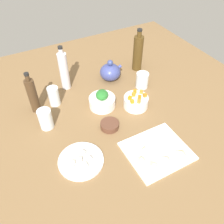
% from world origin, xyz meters
% --- Properties ---
extents(tabletop, '(1.90, 1.90, 0.03)m').
position_xyz_m(tabletop, '(0.00, 0.00, 0.01)').
color(tabletop, brown).
rests_on(tabletop, ground).
extents(cutting_board, '(0.29, 0.25, 0.01)m').
position_xyz_m(cutting_board, '(0.08, -0.29, 0.03)').
color(cutting_board, white).
rests_on(cutting_board, tabletop).
extents(plate_tofu, '(0.21, 0.21, 0.01)m').
position_xyz_m(plate_tofu, '(-0.25, -0.17, 0.04)').
color(plate_tofu, white).
rests_on(plate_tofu, tabletop).
extents(bowl_greens, '(0.15, 0.15, 0.06)m').
position_xyz_m(bowl_greens, '(0.00, 0.12, 0.06)').
color(bowl_greens, white).
rests_on(bowl_greens, tabletop).
extents(bowl_carrots, '(0.14, 0.14, 0.06)m').
position_xyz_m(bowl_carrots, '(0.17, 0.03, 0.06)').
color(bowl_carrots, white).
rests_on(bowl_carrots, tabletop).
extents(bowl_small_side, '(0.10, 0.10, 0.03)m').
position_xyz_m(bowl_small_side, '(-0.04, -0.05, 0.05)').
color(bowl_small_side, brown).
rests_on(bowl_small_side, tabletop).
extents(teapot, '(0.15, 0.13, 0.14)m').
position_xyz_m(teapot, '(0.16, 0.33, 0.08)').
color(teapot, '#3C4688').
rests_on(teapot, tabletop).
extents(bottle_0, '(0.05, 0.05, 0.28)m').
position_xyz_m(bottle_0, '(-0.12, 0.38, 0.15)').
color(bottle_0, silver).
rests_on(bottle_0, tabletop).
extents(bottle_1, '(0.05, 0.05, 0.24)m').
position_xyz_m(bottle_1, '(-0.34, 0.26, 0.14)').
color(bottle_1, '#47311E').
rests_on(bottle_1, tabletop).
extents(bottle_2, '(0.06, 0.06, 0.28)m').
position_xyz_m(bottle_2, '(0.38, 0.35, 0.15)').
color(bottle_2, '#4B3616').
rests_on(bottle_2, tabletop).
extents(drinking_glass_0, '(0.07, 0.07, 0.11)m').
position_xyz_m(drinking_glass_0, '(-0.32, 0.11, 0.08)').
color(drinking_glass_0, white).
rests_on(drinking_glass_0, tabletop).
extents(drinking_glass_1, '(0.06, 0.06, 0.11)m').
position_xyz_m(drinking_glass_1, '(-0.23, 0.26, 0.09)').
color(drinking_glass_1, white).
rests_on(drinking_glass_1, tabletop).
extents(drinking_glass_2, '(0.08, 0.08, 0.10)m').
position_xyz_m(drinking_glass_2, '(0.30, 0.16, 0.08)').
color(drinking_glass_2, white).
rests_on(drinking_glass_2, tabletop).
extents(carrot_cube_0, '(0.03, 0.03, 0.02)m').
position_xyz_m(carrot_cube_0, '(0.13, 0.03, 0.10)').
color(carrot_cube_0, orange).
rests_on(carrot_cube_0, bowl_carrots).
extents(carrot_cube_1, '(0.02, 0.02, 0.02)m').
position_xyz_m(carrot_cube_1, '(0.16, 0.05, 0.10)').
color(carrot_cube_1, orange).
rests_on(carrot_cube_1, bowl_carrots).
extents(carrot_cube_2, '(0.03, 0.03, 0.02)m').
position_xyz_m(carrot_cube_2, '(0.18, 0.01, 0.10)').
color(carrot_cube_2, orange).
rests_on(carrot_cube_2, bowl_carrots).
extents(carrot_cube_3, '(0.03, 0.03, 0.02)m').
position_xyz_m(carrot_cube_3, '(0.21, 0.05, 0.10)').
color(carrot_cube_3, orange).
rests_on(carrot_cube_3, bowl_carrots).
extents(carrot_cube_4, '(0.02, 0.02, 0.02)m').
position_xyz_m(carrot_cube_4, '(0.12, 0.00, 0.10)').
color(carrot_cube_4, orange).
rests_on(carrot_cube_4, bowl_carrots).
extents(carrot_cube_5, '(0.03, 0.03, 0.02)m').
position_xyz_m(carrot_cube_5, '(0.16, -0.02, 0.10)').
color(carrot_cube_5, orange).
rests_on(carrot_cube_5, bowl_carrots).
extents(carrot_cube_6, '(0.02, 0.02, 0.02)m').
position_xyz_m(carrot_cube_6, '(0.18, 0.07, 0.10)').
color(carrot_cube_6, orange).
rests_on(carrot_cube_6, bowl_carrots).
extents(carrot_cube_7, '(0.02, 0.02, 0.02)m').
position_xyz_m(carrot_cube_7, '(0.21, 0.01, 0.10)').
color(carrot_cube_7, orange).
rests_on(carrot_cube_7, bowl_carrots).
extents(chopped_greens_mound, '(0.10, 0.11, 0.04)m').
position_xyz_m(chopped_greens_mound, '(0.00, 0.12, 0.11)').
color(chopped_greens_mound, '#28732B').
rests_on(chopped_greens_mound, bowl_greens).
extents(tofu_cube_0, '(0.02, 0.02, 0.02)m').
position_xyz_m(tofu_cube_0, '(-0.25, -0.22, 0.05)').
color(tofu_cube_0, silver).
rests_on(tofu_cube_0, plate_tofu).
extents(tofu_cube_1, '(0.03, 0.03, 0.02)m').
position_xyz_m(tofu_cube_1, '(-0.23, -0.15, 0.05)').
color(tofu_cube_1, white).
rests_on(tofu_cube_1, plate_tofu).
extents(tofu_cube_2, '(0.03, 0.03, 0.02)m').
position_xyz_m(tofu_cube_2, '(-0.26, -0.18, 0.05)').
color(tofu_cube_2, silver).
rests_on(tofu_cube_2, plate_tofu).
extents(tofu_cube_3, '(0.03, 0.03, 0.02)m').
position_xyz_m(tofu_cube_3, '(-0.29, -0.18, 0.05)').
color(tofu_cube_3, white).
rests_on(tofu_cube_3, plate_tofu).
extents(tofu_cube_4, '(0.03, 0.03, 0.02)m').
position_xyz_m(tofu_cube_4, '(-0.22, -0.20, 0.05)').
color(tofu_cube_4, white).
rests_on(tofu_cube_4, plate_tofu).
extents(dumpling_0, '(0.05, 0.05, 0.03)m').
position_xyz_m(dumpling_0, '(-0.01, -0.31, 0.05)').
color(dumpling_0, beige).
rests_on(dumpling_0, cutting_board).
extents(dumpling_1, '(0.05, 0.05, 0.03)m').
position_xyz_m(dumpling_1, '(0.03, -0.27, 0.05)').
color(dumpling_1, beige).
rests_on(dumpling_1, cutting_board).
extents(dumpling_2, '(0.04, 0.04, 0.02)m').
position_xyz_m(dumpling_2, '(0.02, -0.35, 0.05)').
color(dumpling_2, beige).
rests_on(dumpling_2, cutting_board).
extents(dumpling_3, '(0.06, 0.06, 0.03)m').
position_xyz_m(dumpling_3, '(0.08, -0.36, 0.05)').
color(dumpling_3, beige).
rests_on(dumpling_3, cutting_board).
extents(dumpling_4, '(0.07, 0.07, 0.02)m').
position_xyz_m(dumpling_4, '(0.17, -0.36, 0.05)').
color(dumpling_4, beige).
rests_on(dumpling_4, cutting_board).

